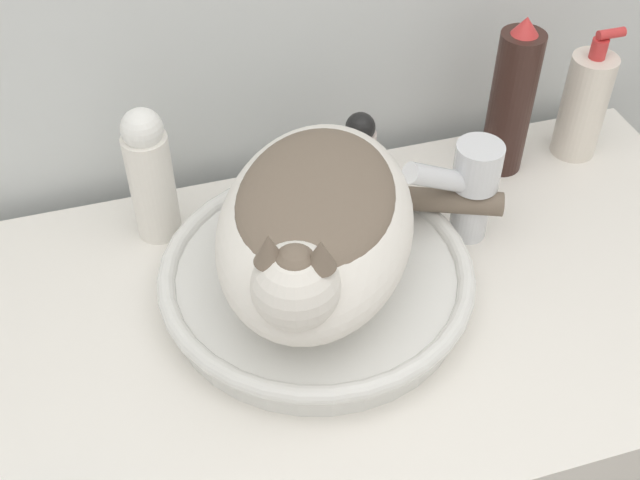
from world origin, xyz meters
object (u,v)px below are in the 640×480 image
object	(u,v)px
cat	(317,222)
deodorant_stick	(359,155)
faucet	(469,186)
soap_pump_bottle	(584,104)
hairspray_can_black	(511,101)
lotion_bottle_white	(150,174)

from	to	relation	value
cat	deodorant_stick	bearing A→B (deg)	172.49
cat	faucet	xyz separation A→B (m)	(0.20, 0.05, -0.04)
deodorant_stick	soap_pump_bottle	world-z (taller)	soap_pump_bottle
faucet	soap_pump_bottle	distance (m)	0.24
faucet	hairspray_can_black	bearing A→B (deg)	-145.69
faucet	soap_pump_bottle	world-z (taller)	soap_pump_bottle
lotion_bottle_white	soap_pump_bottle	bearing A→B (deg)	0.00
lotion_bottle_white	soap_pump_bottle	size ratio (longest dim) A/B	0.96
hairspray_can_black	faucet	bearing A→B (deg)	-133.08
faucet	deodorant_stick	size ratio (longest dim) A/B	1.18
hairspray_can_black	lotion_bottle_white	xyz separation A→B (m)	(-0.45, 0.00, -0.01)
faucet	soap_pump_bottle	bearing A→B (deg)	-164.92
cat	soap_pump_bottle	bearing A→B (deg)	136.30
cat	deodorant_stick	size ratio (longest dim) A/B	3.27
faucet	deodorant_stick	xyz separation A→B (m)	(-0.09, 0.11, -0.02)
cat	deodorant_stick	world-z (taller)	cat
deodorant_stick	hairspray_can_black	distance (m)	0.20
faucet	lotion_bottle_white	bearing A→B (deg)	-30.45
cat	faucet	world-z (taller)	cat
deodorant_stick	hairspray_can_black	world-z (taller)	hairspray_can_black
faucet	lotion_bottle_white	size ratio (longest dim) A/B	0.81
cat	lotion_bottle_white	bearing A→B (deg)	-112.28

